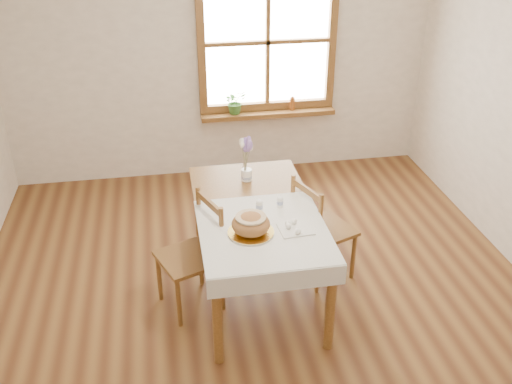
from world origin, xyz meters
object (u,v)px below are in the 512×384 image
(chair_left, at_px, (189,256))
(flower_vase, at_px, (247,176))
(dining_table, at_px, (256,219))
(bread_plate, at_px, (251,233))
(chair_right, at_px, (324,228))

(chair_left, height_order, flower_vase, chair_left)
(dining_table, height_order, flower_vase, flower_vase)
(chair_left, relative_size, flower_vase, 9.32)
(bread_plate, height_order, flower_vase, flower_vase)
(dining_table, height_order, chair_right, chair_right)
(chair_left, bearing_deg, dining_table, 78.93)
(chair_left, height_order, chair_right, same)
(dining_table, bearing_deg, chair_left, -169.30)
(dining_table, xyz_separation_m, bread_plate, (-0.10, -0.34, 0.10))
(dining_table, xyz_separation_m, chair_left, (-0.53, -0.10, -0.21))
(dining_table, height_order, bread_plate, bread_plate)
(chair_left, bearing_deg, flower_vase, 114.95)
(chair_left, xyz_separation_m, chair_right, (1.11, 0.21, 0.00))
(chair_right, distance_m, flower_vase, 0.76)
(chair_right, bearing_deg, flower_vase, 36.59)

